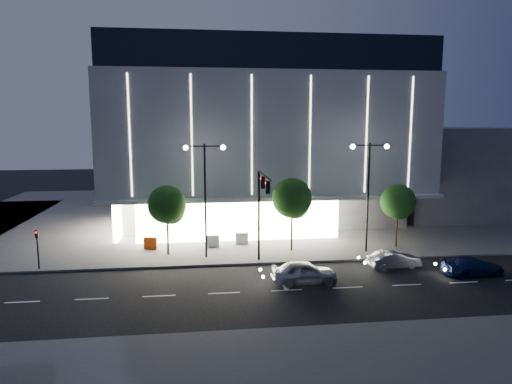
{
  "coord_description": "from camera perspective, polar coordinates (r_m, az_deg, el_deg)",
  "views": [
    {
      "loc": [
        -3.31,
        -28.78,
        10.52
      ],
      "look_at": [
        1.11,
        7.47,
        5.0
      ],
      "focal_mm": 32.0,
      "sensor_mm": 36.0,
      "label": 1
    }
  ],
  "objects": [
    {
      "name": "ped_signal_far",
      "position": [
        36.32,
        -25.65,
        -6.02
      ],
      "size": [
        0.22,
        0.24,
        3.0
      ],
      "color": "black",
      "rests_on": "ground"
    },
    {
      "name": "museum",
      "position": [
        51.49,
        0.07,
        7.21
      ],
      "size": [
        30.0,
        25.8,
        18.0
      ],
      "color": "#4C4C51",
      "rests_on": "ground"
    },
    {
      "name": "car_third",
      "position": [
        35.66,
        25.47,
        -8.36
      ],
      "size": [
        4.43,
        1.98,
        1.26
      ],
      "primitive_type": "imported",
      "rotation": [
        0.0,
        0.0,
        1.62
      ],
      "color": "navy",
      "rests_on": "ground"
    },
    {
      "name": "car_lead",
      "position": [
        30.81,
        6.07,
        -9.95
      ],
      "size": [
        4.38,
        1.76,
        1.49
      ],
      "primitive_type": "imported",
      "rotation": [
        0.0,
        0.0,
        1.57
      ],
      "color": "#999BA0",
      "rests_on": "ground"
    },
    {
      "name": "annex_building",
      "position": [
        60.63,
        22.03,
        2.74
      ],
      "size": [
        16.0,
        20.0,
        10.0
      ],
      "primitive_type": "cube",
      "color": "#4C4C51",
      "rests_on": "ground"
    },
    {
      "name": "barrier_d",
      "position": [
        39.67,
        -1.78,
        -5.82
      ],
      "size": [
        1.11,
        0.29,
        1.0
      ],
      "primitive_type": "cube",
      "rotation": [
        0.0,
        0.0,
        -0.04
      ],
      "color": "silver",
      "rests_on": "sidewalk_museum"
    },
    {
      "name": "ground",
      "position": [
        30.82,
        -0.37,
        -11.36
      ],
      "size": [
        160.0,
        160.0,
        0.0
      ],
      "primitive_type": "plane",
      "color": "black",
      "rests_on": "ground"
    },
    {
      "name": "street_lamp_west",
      "position": [
        35.08,
        -6.39,
        1.07
      ],
      "size": [
        3.16,
        0.36,
        9.0
      ],
      "color": "black",
      "rests_on": "ground"
    },
    {
      "name": "traffic_mast",
      "position": [
        32.87,
        0.68,
        -1.03
      ],
      "size": [
        0.33,
        5.89,
        7.07
      ],
      "color": "black",
      "rests_on": "ground"
    },
    {
      "name": "barrier_a",
      "position": [
        39.11,
        -13.06,
        -6.25
      ],
      "size": [
        1.13,
        0.52,
        1.0
      ],
      "primitive_type": "cube",
      "rotation": [
        0.0,
        0.0,
        -0.25
      ],
      "color": "#EB480D",
      "rests_on": "sidewalk_museum"
    },
    {
      "name": "street_lamp_east",
      "position": [
        37.52,
        13.89,
        1.36
      ],
      "size": [
        3.16,
        0.36,
        9.0
      ],
      "color": "black",
      "rests_on": "ground"
    },
    {
      "name": "sidewalk_near",
      "position": [
        21.44,
        18.09,
        -21.01
      ],
      "size": [
        70.0,
        10.0,
        0.15
      ],
      "primitive_type": "cube",
      "color": "#474747",
      "rests_on": "ground"
    },
    {
      "name": "tree_left",
      "position": [
        36.48,
        -11.03,
        -1.81
      ],
      "size": [
        3.02,
        3.02,
        5.72
      ],
      "color": "black",
      "rests_on": "ground"
    },
    {
      "name": "tree_right",
      "position": [
        39.91,
        17.33,
        -1.37
      ],
      "size": [
        2.91,
        2.91,
        5.51
      ],
      "color": "black",
      "rests_on": "ground"
    },
    {
      "name": "car_second",
      "position": [
        35.2,
        16.86,
        -8.09
      ],
      "size": [
        4.02,
        1.84,
        1.28
      ],
      "primitive_type": "imported",
      "rotation": [
        0.0,
        0.0,
        1.7
      ],
      "color": "#919398",
      "rests_on": "ground"
    },
    {
      "name": "sidewalk_museum",
      "position": [
        54.44,
        1.96,
        -2.47
      ],
      "size": [
        70.0,
        40.0,
        0.15
      ],
      "primitive_type": "cube",
      "color": "#474747",
      "rests_on": "ground"
    },
    {
      "name": "tree_mid",
      "position": [
        37.07,
        4.57,
        -1.04
      ],
      "size": [
        3.25,
        3.25,
        6.15
      ],
      "color": "black",
      "rests_on": "ground"
    },
    {
      "name": "barrier_b",
      "position": [
        38.91,
        -5.43,
        -6.14
      ],
      "size": [
        1.12,
        0.35,
        1.0
      ],
      "primitive_type": "cube",
      "rotation": [
        0.0,
        0.0,
        -0.09
      ],
      "color": "silver",
      "rests_on": "sidewalk_museum"
    }
  ]
}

